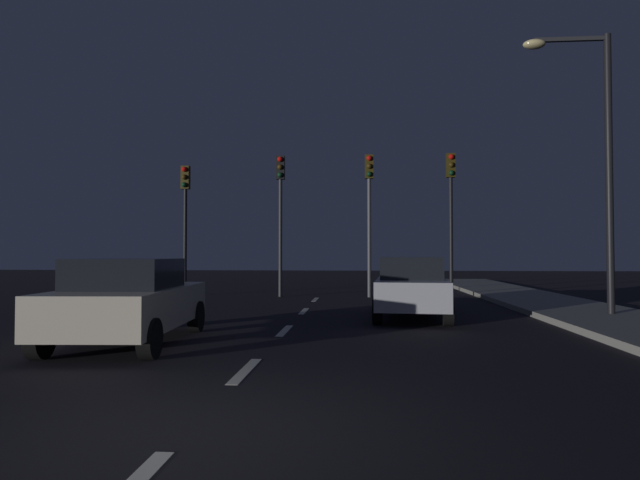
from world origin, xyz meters
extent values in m
plane|color=black|center=(0.00, 7.00, 0.00)|extent=(80.00, 80.00, 0.00)
cube|color=gray|center=(7.50, 7.00, 0.07)|extent=(3.00, 40.00, 0.15)
cube|color=silver|center=(0.00, 2.60, 0.00)|extent=(0.16, 1.60, 0.01)
cube|color=silver|center=(0.00, 6.40, 0.00)|extent=(0.16, 1.60, 0.01)
cube|color=silver|center=(0.00, 10.20, 0.00)|extent=(0.16, 1.60, 0.01)
cube|color=silver|center=(0.00, 14.00, 0.00)|extent=(0.16, 1.60, 0.01)
cylinder|color=black|center=(-5.18, 15.18, 2.52)|extent=(0.14, 0.14, 5.05)
cube|color=#382D0C|center=(-5.18, 15.18, 4.60)|extent=(0.32, 0.24, 0.90)
sphere|color=red|center=(-5.18, 15.02, 4.90)|extent=(0.20, 0.20, 0.20)
sphere|color=#3F2D0C|center=(-5.18, 15.02, 4.60)|extent=(0.20, 0.20, 0.20)
sphere|color=#0C3319|center=(-5.18, 15.02, 4.30)|extent=(0.20, 0.20, 0.20)
cylinder|color=#2D2D30|center=(-1.44, 15.18, 2.69)|extent=(0.14, 0.14, 5.39)
cube|color=black|center=(-1.44, 15.18, 4.94)|extent=(0.32, 0.24, 0.90)
sphere|color=red|center=(-1.44, 15.02, 5.24)|extent=(0.20, 0.20, 0.20)
sphere|color=#3F2D0C|center=(-1.44, 15.02, 4.94)|extent=(0.20, 0.20, 0.20)
sphere|color=#0C3319|center=(-1.44, 15.02, 4.64)|extent=(0.20, 0.20, 0.20)
cylinder|color=#4C4C51|center=(1.94, 15.18, 2.69)|extent=(0.14, 0.14, 5.38)
cube|color=#382D0C|center=(1.94, 15.18, 4.93)|extent=(0.32, 0.24, 0.90)
sphere|color=red|center=(1.94, 15.02, 5.23)|extent=(0.20, 0.20, 0.20)
sphere|color=#3F2D0C|center=(1.94, 15.02, 4.93)|extent=(0.20, 0.20, 0.20)
sphere|color=#0C3319|center=(1.94, 15.02, 4.63)|extent=(0.20, 0.20, 0.20)
cylinder|color=black|center=(4.98, 15.18, 2.69)|extent=(0.14, 0.14, 5.39)
cube|color=#382D0C|center=(4.98, 15.18, 4.94)|extent=(0.32, 0.24, 0.90)
sphere|color=red|center=(4.98, 15.02, 5.24)|extent=(0.20, 0.20, 0.20)
sphere|color=#3F2D0C|center=(4.98, 15.02, 4.94)|extent=(0.20, 0.20, 0.20)
sphere|color=#0C3319|center=(4.98, 15.02, 4.64)|extent=(0.20, 0.20, 0.20)
cube|color=silver|center=(2.91, 9.09, 0.66)|extent=(2.04, 4.43, 0.67)
cube|color=black|center=(2.89, 8.88, 1.27)|extent=(1.65, 2.05, 0.55)
cylinder|color=black|center=(2.24, 10.76, 0.32)|extent=(0.27, 0.66, 0.64)
cylinder|color=black|center=(3.83, 10.63, 0.32)|extent=(0.27, 0.66, 0.64)
cylinder|color=black|center=(1.99, 7.55, 0.32)|extent=(0.27, 0.66, 0.64)
cylinder|color=black|center=(3.58, 7.43, 0.32)|extent=(0.27, 0.66, 0.64)
cube|color=beige|center=(-2.58, 4.61, 0.67)|extent=(2.08, 4.07, 0.69)
cube|color=black|center=(-2.56, 4.41, 1.28)|extent=(1.72, 1.88, 0.53)
cylinder|color=black|center=(-3.52, 5.98, 0.32)|extent=(0.26, 0.65, 0.64)
cylinder|color=black|center=(-1.82, 6.10, 0.32)|extent=(0.26, 0.65, 0.64)
cylinder|color=black|center=(-3.33, 3.13, 0.32)|extent=(0.26, 0.65, 0.64)
cylinder|color=black|center=(-1.63, 3.24, 0.32)|extent=(0.26, 0.65, 0.64)
cylinder|color=black|center=(7.80, 8.89, 3.57)|extent=(0.18, 0.18, 7.15)
cube|color=#2D2D30|center=(6.91, 8.89, 7.05)|extent=(1.78, 0.10, 0.10)
ellipsoid|color=#F2D88C|center=(6.02, 8.89, 6.95)|extent=(0.56, 0.36, 0.24)
camera|label=1|loc=(1.59, -4.60, 1.62)|focal=29.35mm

